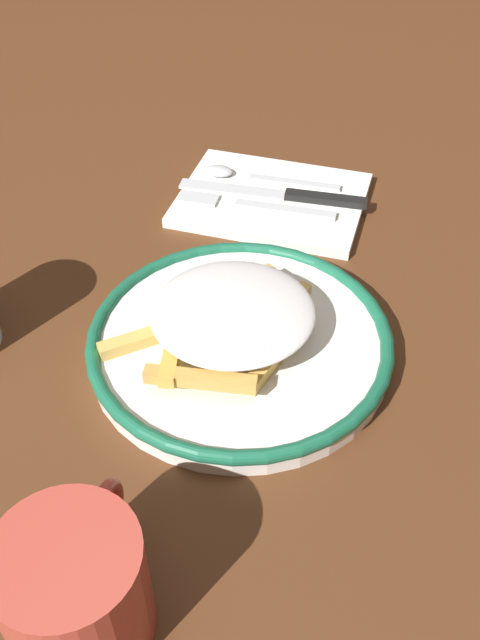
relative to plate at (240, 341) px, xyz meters
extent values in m
plane|color=#4E2B16|center=(0.00, 0.00, -0.01)|extent=(2.60, 2.60, 0.00)
cylinder|color=silver|center=(0.00, 0.00, 0.00)|extent=(0.26, 0.26, 0.02)
torus|color=#185B40|center=(0.00, 0.00, 0.01)|extent=(0.26, 0.26, 0.01)
cube|color=gold|center=(0.01, 0.01, 0.02)|extent=(0.04, 0.06, 0.01)
cube|color=gold|center=(-0.07, 0.01, 0.02)|extent=(0.02, 0.09, 0.01)
cube|color=#E4B65D|center=(0.04, -0.03, 0.01)|extent=(0.07, 0.03, 0.01)
cube|color=gold|center=(-0.03, 0.05, 0.02)|extent=(0.10, 0.03, 0.01)
cube|color=#ECAB48|center=(0.04, 0.01, 0.01)|extent=(0.03, 0.07, 0.01)
cube|color=#D5AB52|center=(-0.03, 0.08, 0.01)|extent=(0.06, 0.06, 0.01)
cube|color=gold|center=(0.00, 0.01, 0.01)|extent=(0.07, 0.03, 0.01)
cube|color=#E6B565|center=(0.03, 0.03, 0.01)|extent=(0.03, 0.06, 0.01)
cube|color=#E6B152|center=(-0.04, 0.03, 0.01)|extent=(0.03, 0.06, 0.01)
cube|color=#C48942|center=(0.04, 0.01, 0.02)|extent=(0.08, 0.06, 0.01)
cube|color=#E7B24D|center=(-0.03, -0.03, 0.01)|extent=(0.07, 0.03, 0.01)
cube|color=#D68C42|center=(-0.01, 0.01, 0.01)|extent=(0.06, 0.04, 0.01)
cube|color=#EABA63|center=(-0.02, 0.05, 0.02)|extent=(0.05, 0.06, 0.01)
cube|color=gold|center=(-0.01, -0.02, 0.01)|extent=(0.06, 0.06, 0.01)
cube|color=#EFB864|center=(-0.01, 0.00, 0.01)|extent=(0.06, 0.08, 0.01)
cube|color=orange|center=(0.02, -0.01, 0.02)|extent=(0.01, 0.07, 0.01)
ellipsoid|color=silver|center=(0.00, 0.01, 0.03)|extent=(0.17, 0.18, 0.02)
cube|color=#37661B|center=(0.02, -0.01, 0.04)|extent=(0.00, 0.00, 0.00)
cube|color=#20712D|center=(0.03, 0.02, 0.04)|extent=(0.00, 0.00, 0.00)
cube|color=#295D21|center=(0.02, 0.00, 0.04)|extent=(0.00, 0.00, 0.00)
cube|color=#2B5B2D|center=(-0.01, 0.03, 0.04)|extent=(0.00, 0.00, 0.00)
cube|color=#336A34|center=(-0.04, -0.03, 0.04)|extent=(0.00, 0.00, 0.00)
cube|color=#255A36|center=(-0.02, -0.01, 0.04)|extent=(0.00, 0.00, 0.00)
cube|color=#32682F|center=(0.00, 0.02, 0.04)|extent=(0.00, 0.00, 0.00)
cube|color=silver|center=(0.23, 0.02, -0.01)|extent=(0.17, 0.21, 0.01)
cube|color=silver|center=(0.20, 0.00, 0.00)|extent=(0.01, 0.11, 0.00)
cube|color=silver|center=(0.21, 0.10, 0.00)|extent=(0.02, 0.04, 0.00)
cube|color=black|center=(0.23, -0.04, 0.00)|extent=(0.02, 0.09, 0.01)
cube|color=silver|center=(0.23, 0.07, 0.00)|extent=(0.02, 0.12, 0.00)
cube|color=silver|center=(0.26, 0.00, 0.00)|extent=(0.01, 0.10, 0.00)
ellipsoid|color=silver|center=(0.26, 0.09, 0.00)|extent=(0.02, 0.03, 0.01)
cylinder|color=#B13F32|center=(-0.25, 0.04, 0.03)|extent=(0.09, 0.09, 0.09)
torus|color=#B13F32|center=(-0.21, 0.04, 0.04)|extent=(0.05, 0.01, 0.05)
camera|label=1|loc=(-0.41, -0.10, 0.42)|focal=38.76mm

